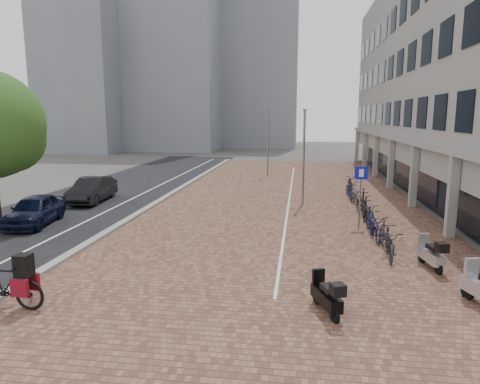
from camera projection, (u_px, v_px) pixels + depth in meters
name	position (u px, v px, depth m)	size (l,w,h in m)	color
ground	(216.00, 260.00, 14.69)	(140.00, 140.00, 0.00)	#474442
plaza_brick	(286.00, 197.00, 26.12)	(14.50, 42.00, 0.04)	brown
street_asphalt	(114.00, 192.00, 27.63)	(8.00, 50.00, 0.03)	black
curb	(173.00, 193.00, 27.08)	(0.35, 42.00, 0.14)	gray
lane_line	(144.00, 193.00, 27.35)	(0.12, 44.00, 0.00)	white
parking_line	(290.00, 196.00, 26.09)	(0.10, 30.00, 0.00)	white
office_building	(466.00, 58.00, 27.05)	(8.40, 40.00, 15.00)	gray
bg_towers	(183.00, 52.00, 61.95)	(33.00, 23.00, 32.00)	gray
car_navy	(34.00, 210.00, 19.31)	(1.60, 3.97, 1.35)	black
car_dark	(92.00, 190.00, 24.48)	(1.49, 4.27, 1.41)	black
hero_bike	(6.00, 284.00, 10.85)	(2.10, 0.64, 1.47)	black
scooter_front	(431.00, 253.00, 13.74)	(0.48, 1.53, 1.05)	#B6B6BC
scooter_mid	(326.00, 294.00, 10.60)	(0.46, 1.47, 1.01)	black
parking_sign	(361.00, 186.00, 18.73)	(0.56, 0.09, 2.69)	slate
lamp_near	(304.00, 159.00, 23.01)	(0.12, 0.12, 5.15)	slate
lamp_far	(268.00, 142.00, 34.51)	(0.12, 0.12, 5.53)	gray
bike_row	(362.00, 204.00, 21.50)	(1.12, 15.81, 1.05)	black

